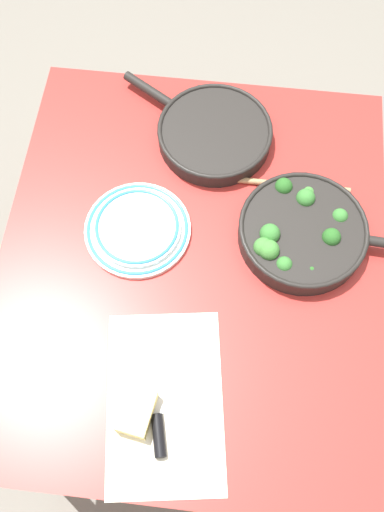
# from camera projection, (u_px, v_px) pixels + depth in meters

# --- Properties ---
(ground_plane) EXTENTS (14.00, 14.00, 0.00)m
(ground_plane) POSITION_uv_depth(u_px,v_px,m) (192.00, 346.00, 2.01)
(ground_plane) COLOR slate
(dining_table_red) EXTENTS (1.06, 0.90, 0.75)m
(dining_table_red) POSITION_uv_depth(u_px,v_px,m) (192.00, 274.00, 1.41)
(dining_table_red) COLOR #B72D28
(dining_table_red) RESTS_ON ground_plane
(skillet_broccoli) EXTENTS (0.30, 0.45, 0.08)m
(skillet_broccoli) POSITION_uv_depth(u_px,v_px,m) (302.00, 232.00, 1.32)
(skillet_broccoli) COLOR black
(skillet_broccoli) RESTS_ON dining_table_red
(skillet_eggs) EXTENTS (0.31, 0.40, 0.05)m
(skillet_eggs) POSITION_uv_depth(u_px,v_px,m) (214.00, 133.00, 1.44)
(skillet_eggs) COLOR black
(skillet_eggs) RESTS_ON dining_table_red
(wooden_spoon) EXTENTS (0.04, 0.37, 0.02)m
(wooden_spoon) POSITION_uv_depth(u_px,v_px,m) (257.00, 182.00, 1.40)
(wooden_spoon) COLOR tan
(wooden_spoon) RESTS_ON dining_table_red
(parchment_sheet) EXTENTS (0.41, 0.29, 0.00)m
(parchment_sheet) POSITION_uv_depth(u_px,v_px,m) (165.00, 401.00, 1.19)
(parchment_sheet) COLOR silver
(parchment_sheet) RESTS_ON dining_table_red
(grater_knife) EXTENTS (0.24, 0.08, 0.02)m
(grater_knife) POSITION_uv_depth(u_px,v_px,m) (157.00, 415.00, 1.17)
(grater_knife) COLOR silver
(grater_knife) RESTS_ON dining_table_red
(cheese_block) EXTENTS (0.10, 0.08, 0.04)m
(cheese_block) POSITION_uv_depth(u_px,v_px,m) (137.00, 412.00, 1.16)
(cheese_block) COLOR #EFD67A
(cheese_block) RESTS_ON dining_table_red
(dinner_plate_stack) EXTENTS (0.25, 0.25, 0.03)m
(dinner_plate_stack) POSITION_uv_depth(u_px,v_px,m) (137.00, 228.00, 1.34)
(dinner_plate_stack) COLOR white
(dinner_plate_stack) RESTS_ON dining_table_red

